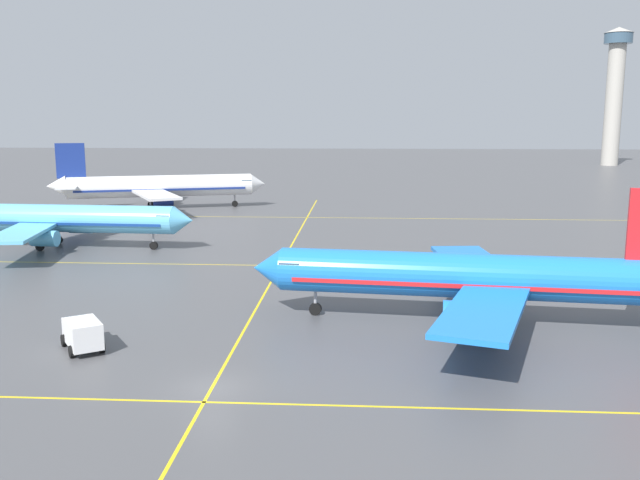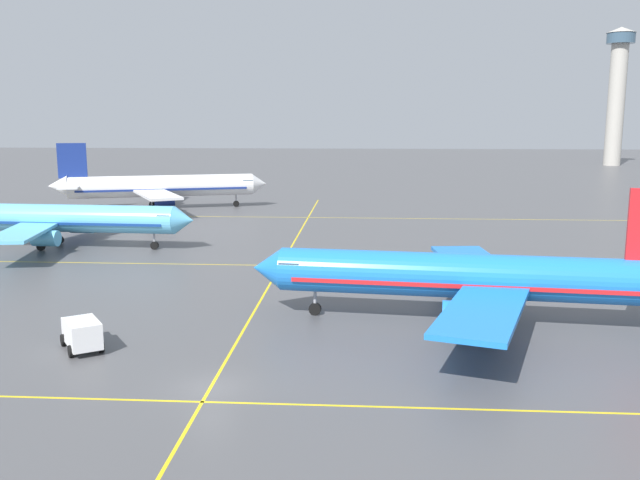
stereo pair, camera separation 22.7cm
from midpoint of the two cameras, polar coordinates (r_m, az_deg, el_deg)
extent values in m
plane|color=#4C4C4F|center=(40.15, -8.97, -12.09)|extent=(600.00, 600.00, 0.00)
cylinder|color=blue|center=(51.71, 12.19, -2.95)|extent=(28.14, 6.31, 3.32)
cone|color=blue|center=(53.25, -4.28, -2.36)|extent=(2.61, 3.48, 3.25)
cube|color=blue|center=(59.11, 12.76, -1.85)|extent=(5.84, 13.49, 0.35)
cube|color=blue|center=(44.71, 13.63, -5.78)|extent=(8.40, 13.86, 0.35)
cylinder|color=blue|center=(56.50, 11.79, -3.54)|extent=(3.15, 2.14, 1.83)
cylinder|color=blue|center=(47.73, 12.10, -6.11)|extent=(3.15, 2.14, 1.83)
cube|color=#385166|center=(52.69, -2.17, -1.94)|extent=(1.89, 3.20, 0.61)
cube|color=red|center=(51.80, 12.17, -3.39)|extent=(25.92, 6.11, 0.31)
cylinder|color=#99999E|center=(52.98, -0.30, -4.78)|extent=(0.24, 0.24, 1.44)
cylinder|color=black|center=(53.23, -0.30, -5.78)|extent=(1.00, 0.49, 0.96)
cylinder|color=#99999E|center=(54.52, 13.86, -4.65)|extent=(0.24, 0.24, 1.44)
cylinder|color=black|center=(54.77, 13.82, -5.62)|extent=(1.00, 0.49, 0.96)
cylinder|color=#99999E|center=(50.15, 14.20, -5.97)|extent=(0.24, 0.24, 1.44)
cylinder|color=black|center=(50.42, 14.15, -7.02)|extent=(1.00, 0.49, 0.96)
cylinder|color=#5BB7E5|center=(85.49, -20.65, 1.72)|extent=(27.37, 4.62, 3.24)
cone|color=#5BB7E5|center=(79.82, -11.21, 1.63)|extent=(2.37, 3.28, 3.17)
cube|color=#5BB7E5|center=(79.71, -23.54, 0.58)|extent=(6.39, 13.31, 0.34)
cube|color=#5BB7E5|center=(92.34, -19.06, 2.09)|extent=(7.57, 13.48, 0.34)
cylinder|color=#5BB7E5|center=(81.79, -21.88, 0.14)|extent=(2.98, 1.93, 1.79)
cylinder|color=#5BB7E5|center=(89.55, -19.21, 1.12)|extent=(2.98, 1.93, 1.79)
cube|color=#385166|center=(80.38, -12.55, 1.97)|extent=(1.68, 3.05, 0.60)
cube|color=navy|center=(85.55, -20.64, 1.45)|extent=(25.20, 4.54, 0.31)
cylinder|color=#99999E|center=(81.34, -13.61, 0.20)|extent=(0.24, 0.24, 1.40)
cylinder|color=black|center=(81.51, -13.59, -0.45)|extent=(0.95, 0.43, 0.94)
cylinder|color=#99999E|center=(84.68, -22.27, 0.11)|extent=(0.24, 0.24, 1.40)
cylinder|color=black|center=(84.83, -22.23, -0.51)|extent=(0.95, 0.43, 0.94)
cylinder|color=#99999E|center=(88.52, -20.90, 0.61)|extent=(0.24, 0.24, 1.40)
cylinder|color=black|center=(88.67, -20.86, 0.01)|extent=(0.95, 0.43, 0.94)
cylinder|color=white|center=(117.06, -12.96, 4.42)|extent=(29.75, 12.24, 3.57)
cone|color=white|center=(118.27, -5.05, 4.70)|extent=(3.36, 4.06, 3.49)
cone|color=white|center=(118.09, -21.02, 4.24)|extent=(3.87, 4.12, 3.39)
cube|color=navy|center=(117.48, -19.96, 6.25)|extent=(4.40, 1.65, 5.63)
cube|color=white|center=(115.06, -20.23, 4.14)|extent=(4.30, 5.55, 0.23)
cube|color=white|center=(120.62, -19.92, 4.42)|extent=(4.30, 5.55, 0.23)
cube|color=white|center=(109.18, -13.40, 3.71)|extent=(11.11, 14.67, 0.38)
cube|color=white|center=(125.05, -13.41, 4.50)|extent=(6.11, 14.45, 0.38)
cylinder|color=navy|center=(112.40, -12.80, 3.28)|extent=(3.63, 2.82, 1.97)
cylinder|color=navy|center=(122.09, -12.86, 3.82)|extent=(3.63, 2.82, 1.97)
cube|color=#385166|center=(117.93, -6.09, 4.92)|extent=(2.58, 3.63, 0.66)
cube|color=navy|center=(117.10, -12.95, 4.21)|extent=(27.46, 11.56, 0.34)
cylinder|color=#99999E|center=(118.01, -6.97, 3.53)|extent=(0.26, 0.26, 1.55)
cylinder|color=black|center=(118.13, -6.96, 3.03)|extent=(1.11, 0.71, 1.03)
cylinder|color=#99999E|center=(114.88, -13.84, 3.13)|extent=(0.26, 0.26, 1.55)
cylinder|color=black|center=(115.01, -13.81, 2.62)|extent=(1.11, 0.71, 1.03)
cylinder|color=#99999E|center=(119.73, -13.82, 3.40)|extent=(0.26, 0.26, 1.55)
cylinder|color=black|center=(119.85, -13.80, 2.91)|extent=(1.11, 0.71, 1.03)
cube|color=yellow|center=(38.36, -9.64, -13.20)|extent=(165.73, 0.20, 0.01)
cube|color=yellow|center=(70.86, -3.22, -2.14)|extent=(165.73, 0.20, 0.01)
cube|color=yellow|center=(104.65, -0.93, 1.90)|extent=(165.73, 0.20, 0.01)
cube|color=yellow|center=(70.86, -3.22, -2.14)|extent=(0.20, 113.85, 0.01)
cube|color=white|center=(47.50, -19.06, -7.38)|extent=(3.26, 3.55, 1.70)
cube|color=white|center=(49.38, -19.51, -6.92)|extent=(2.22, 2.09, 1.40)
cube|color=#385166|center=(49.75, -19.65, -6.38)|extent=(1.52, 1.20, 0.70)
cylinder|color=black|center=(49.71, -18.37, -7.58)|extent=(0.68, 0.82, 0.80)
cylinder|color=black|center=(49.38, -20.54, -7.84)|extent=(0.68, 0.82, 0.80)
cylinder|color=black|center=(47.28, -17.69, -8.46)|extent=(0.68, 0.82, 0.80)
cylinder|color=black|center=(46.94, -19.97, -8.74)|extent=(0.68, 0.82, 0.80)
cylinder|color=#ADA89E|center=(237.33, 23.52, 10.28)|extent=(5.20, 5.20, 37.60)
cylinder|color=#385166|center=(238.52, 23.88, 15.17)|extent=(8.40, 8.40, 3.20)
cone|color=#ADA89E|center=(238.78, 23.92, 15.76)|extent=(8.82, 8.82, 1.80)
camera|label=1|loc=(0.11, -89.89, 0.02)|focal=38.28mm
camera|label=2|loc=(0.11, 90.11, -0.02)|focal=38.28mm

